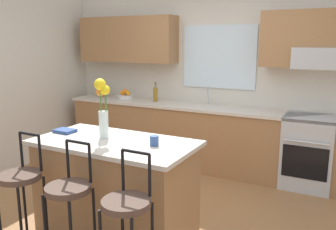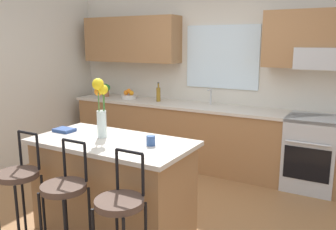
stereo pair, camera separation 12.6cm
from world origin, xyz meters
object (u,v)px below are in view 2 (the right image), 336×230
(kitchen_island, at_px, (113,186))
(fruit_bowl_oranges, at_px, (129,95))
(bar_stool_near, at_px, (19,180))
(mug_ceramic, at_px, (151,141))
(bar_stool_middle, at_px, (65,193))
(bottle_olive_oil, at_px, (158,94))
(cookbook, at_px, (64,130))
(bar_stool_far, at_px, (120,209))
(oven_range, at_px, (310,153))
(flower_vase, at_px, (101,103))
(potted_plant_small, at_px, (106,89))

(kitchen_island, height_order, fruit_bowl_oranges, fruit_bowl_oranges)
(bar_stool_near, height_order, mug_ceramic, bar_stool_near)
(bar_stool_middle, bearing_deg, fruit_bowl_oranges, 115.71)
(bar_stool_middle, relative_size, mug_ceramic, 11.58)
(kitchen_island, distance_m, bottle_olive_oil, 2.28)
(bar_stool_middle, distance_m, cookbook, 0.94)
(bar_stool_near, bearing_deg, bar_stool_far, 0.00)
(bar_stool_near, distance_m, bar_stool_middle, 0.55)
(bar_stool_far, distance_m, cookbook, 1.37)
(oven_range, xyz_separation_m, fruit_bowl_oranges, (-2.78, 0.03, 0.51))
(flower_vase, xyz_separation_m, bottle_olive_oil, (-0.60, 2.04, -0.22))
(bar_stool_middle, bearing_deg, oven_range, 60.78)
(bottle_olive_oil, height_order, potted_plant_small, bottle_olive_oil)
(cookbook, bearing_deg, mug_ceramic, 1.00)
(bar_stool_far, height_order, fruit_bowl_oranges, fruit_bowl_oranges)
(flower_vase, xyz_separation_m, fruit_bowl_oranges, (-1.16, 2.05, -0.28))
(cookbook, bearing_deg, bottle_olive_oil, 93.25)
(oven_range, distance_m, fruit_bowl_oranges, 2.83)
(bar_stool_near, xyz_separation_m, flower_vase, (0.41, 0.64, 0.62))
(kitchen_island, xyz_separation_m, bar_stool_middle, (0.00, -0.61, 0.17))
(flower_vase, distance_m, cookbook, 0.58)
(bottle_olive_oil, bearing_deg, kitchen_island, -70.38)
(cookbook, bearing_deg, bar_stool_middle, -45.34)
(oven_range, relative_size, kitchen_island, 0.61)
(oven_range, xyz_separation_m, cookbook, (-2.11, -2.03, 0.48))
(kitchen_island, relative_size, bottle_olive_oil, 5.18)
(cookbook, height_order, fruit_bowl_oranges, fruit_bowl_oranges)
(kitchen_island, height_order, bar_stool_near, bar_stool_near)
(oven_range, height_order, mug_ceramic, mug_ceramic)
(kitchen_island, xyz_separation_m, cookbook, (-0.62, 0.02, 0.47))
(bar_stool_middle, distance_m, mug_ceramic, 0.83)
(bar_stool_far, bearing_deg, flower_vase, 136.98)
(bar_stool_middle, bearing_deg, kitchen_island, 90.00)
(cookbook, relative_size, fruit_bowl_oranges, 0.83)
(cookbook, distance_m, fruit_bowl_oranges, 2.17)
(bar_stool_near, bearing_deg, potted_plant_small, 114.41)
(oven_range, distance_m, cookbook, 2.97)
(oven_range, bearing_deg, bar_stool_near, -127.45)
(mug_ceramic, height_order, bottle_olive_oil, bottle_olive_oil)
(bar_stool_far, height_order, mug_ceramic, bar_stool_far)
(bar_stool_far, relative_size, cookbook, 5.21)
(bar_stool_far, bearing_deg, oven_range, 70.57)
(bar_stool_middle, distance_m, bottle_olive_oil, 2.82)
(bar_stool_middle, xyz_separation_m, bottle_olive_oil, (-0.74, 2.69, 0.40))
(mug_ceramic, xyz_separation_m, potted_plant_small, (-2.18, 2.04, 0.08))
(kitchen_island, relative_size, mug_ceramic, 16.88)
(bar_stool_middle, distance_m, fruit_bowl_oranges, 3.01)
(bar_stool_far, relative_size, mug_ceramic, 11.58)
(kitchen_island, xyz_separation_m, fruit_bowl_oranges, (-1.30, 2.08, 0.51))
(bar_stool_middle, relative_size, bar_stool_far, 1.00)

